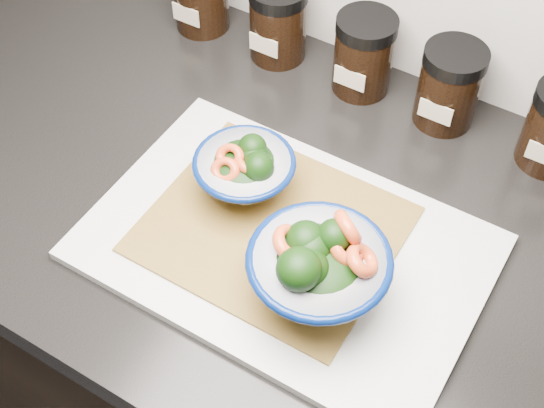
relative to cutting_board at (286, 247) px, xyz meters
The scene contains 9 objects.
cabinet 0.48m from the cutting_board, 141.34° to the left, with size 3.43×0.58×0.86m, color black.
countertop 0.09m from the cutting_board, 141.34° to the left, with size 3.50×0.60×0.04m, color black.
cutting_board is the anchor object (origin of this frame).
bamboo_mat 0.03m from the cutting_board, 158.92° to the left, with size 0.28×0.24×0.00m, color olive.
bowl_left 0.10m from the cutting_board, 152.89° to the left, with size 0.12×0.12×0.08m.
bowl_right 0.10m from the cutting_board, 34.34° to the right, with size 0.15×0.15×0.12m.
spice_jar_b 0.35m from the cutting_board, 122.33° to the left, with size 0.08×0.08×0.11m.
spice_jar_c 0.31m from the cutting_board, 100.33° to the left, with size 0.08×0.08×0.11m.
spice_jar_d 0.31m from the cutting_board, 76.93° to the left, with size 0.08×0.08×0.11m.
Camera 1 is at (0.32, 0.95, 1.61)m, focal length 50.00 mm.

